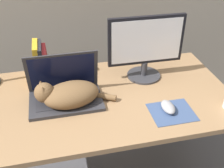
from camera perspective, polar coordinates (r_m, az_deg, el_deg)
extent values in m
cube|color=#93704C|center=(1.51, -2.51, -3.13)|extent=(1.43, 0.75, 0.03)
cylinder|color=#38383D|center=(2.16, 13.66, -3.52)|extent=(0.04, 0.04, 0.70)
cube|color=#2D2D33|center=(1.47, -9.30, -3.44)|extent=(0.37, 0.23, 0.02)
cube|color=#28282D|center=(1.46, -9.30, -3.39)|extent=(0.31, 0.12, 0.00)
cube|color=#2D2D33|center=(1.48, -10.05, 2.49)|extent=(0.37, 0.06, 0.23)
cube|color=#0F1433|center=(1.48, -10.03, 2.37)|extent=(0.33, 0.05, 0.20)
ellipsoid|color=brown|center=(1.43, -8.25, -2.14)|extent=(0.31, 0.22, 0.12)
sphere|color=brown|center=(1.42, -13.56, -1.72)|extent=(0.10, 0.10, 0.10)
cone|color=brown|center=(1.42, -14.27, 0.07)|extent=(0.04, 0.04, 0.03)
cone|color=brown|center=(1.38, -13.91, -1.12)|extent=(0.04, 0.04, 0.03)
cylinder|color=brown|center=(1.47, -1.84, -2.54)|extent=(0.14, 0.09, 0.03)
cylinder|color=#333338|center=(1.68, 6.45, 1.79)|extent=(0.20, 0.20, 0.01)
cylinder|color=#333338|center=(1.66, 6.55, 3.15)|extent=(0.04, 0.04, 0.08)
cube|color=black|center=(1.58, 6.96, 8.79)|extent=(0.43, 0.03, 0.28)
cube|color=white|center=(1.57, 7.11, 8.61)|extent=(0.40, 0.01, 0.25)
cube|color=#384C75|center=(1.43, 12.05, -5.60)|extent=(0.21, 0.18, 0.00)
ellipsoid|color=#99999E|center=(1.42, 11.32, -4.59)|extent=(0.06, 0.11, 0.04)
cube|color=gold|center=(1.65, -15.12, 4.30)|extent=(0.04, 0.15, 0.23)
cube|color=#232328|center=(1.65, -14.10, 4.33)|extent=(0.02, 0.16, 0.22)
cube|color=maroon|center=(1.65, -13.17, 3.98)|extent=(0.03, 0.17, 0.19)
cylinder|color=#232328|center=(1.73, -5.09, 3.03)|extent=(0.02, 0.02, 0.02)
sphere|color=#4C4C51|center=(1.71, -5.16, 4.13)|extent=(0.05, 0.05, 0.05)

